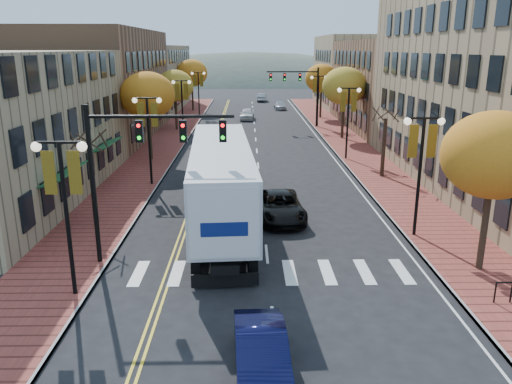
{
  "coord_description": "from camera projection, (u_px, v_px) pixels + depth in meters",
  "views": [
    {
      "loc": [
        -0.88,
        -17.38,
        9.2
      ],
      "look_at": [
        -0.45,
        6.73,
        2.2
      ],
      "focal_mm": 35.0,
      "sensor_mm": 36.0,
      "label": 1
    }
  ],
  "objects": [
    {
      "name": "semi_truck",
      "position": [
        221.0,
        174.0,
        26.98
      ],
      "size": [
        3.98,
        17.96,
        4.45
      ],
      "rotation": [
        0.0,
        0.0,
        0.06
      ],
      "color": "black",
      "rests_on": "ground"
    },
    {
      "name": "lamp_left_b",
      "position": [
        148.0,
        124.0,
        33.31
      ],
      "size": [
        1.96,
        0.36,
        6.05
      ],
      "color": "black",
      "rests_on": "ground"
    },
    {
      "name": "car_far_oncoming",
      "position": [
        262.0,
        97.0,
        88.44
      ],
      "size": [
        1.84,
        4.34,
        1.39
      ],
      "primitive_type": "imported",
      "rotation": [
        0.0,
        0.0,
        3.05
      ],
      "color": "#9D9EA4",
      "rests_on": "ground"
    },
    {
      "name": "sidewalk_right",
      "position": [
        344.0,
        141.0,
        50.61
      ],
      "size": [
        4.0,
        85.0,
        0.15
      ],
      "primitive_type": "cube",
      "color": "brown",
      "rests_on": "ground"
    },
    {
      "name": "sidewalk_left",
      "position": [
        167.0,
        142.0,
        50.3
      ],
      "size": [
        4.0,
        85.0,
        0.15
      ],
      "primitive_type": "cube",
      "color": "brown",
      "rests_on": "ground"
    },
    {
      "name": "tree_left_a",
      "position": [
        93.0,
        185.0,
        26.17
      ],
      "size": [
        0.28,
        0.28,
        4.2
      ],
      "color": "#382619",
      "rests_on": "sidewalk_left"
    },
    {
      "name": "building_right_mid",
      "position": [
        412.0,
        85.0,
        58.52
      ],
      "size": [
        15.0,
        24.0,
        10.0
      ],
      "primitive_type": "cube",
      "color": "brown",
      "rests_on": "ground"
    },
    {
      "name": "lamp_left_a",
      "position": [
        64.0,
        189.0,
        17.94
      ],
      "size": [
        1.96,
        0.36,
        6.05
      ],
      "color": "black",
      "rests_on": "ground"
    },
    {
      "name": "tree_left_b",
      "position": [
        148.0,
        95.0,
        40.64
      ],
      "size": [
        4.48,
        4.48,
        7.21
      ],
      "color": "#382619",
      "rests_on": "sidewalk_left"
    },
    {
      "name": "building_left_far",
      "position": [
        142.0,
        78.0,
        76.23
      ],
      "size": [
        12.0,
        26.0,
        9.5
      ],
      "primitive_type": "cube",
      "color": "#9E8966",
      "rests_on": "ground"
    },
    {
      "name": "black_suv",
      "position": [
        280.0,
        206.0,
        27.64
      ],
      "size": [
        2.79,
        5.47,
        1.48
      ],
      "primitive_type": "imported",
      "rotation": [
        0.0,
        0.0,
        0.06
      ],
      "color": "black",
      "rests_on": "ground"
    },
    {
      "name": "lamp_right_b",
      "position": [
        348.0,
        109.0,
        41.24
      ],
      "size": [
        1.96,
        0.36,
        6.05
      ],
      "color": "black",
      "rests_on": "ground"
    },
    {
      "name": "tree_right_b",
      "position": [
        384.0,
        147.0,
        36.08
      ],
      "size": [
        0.28,
        0.28,
        4.2
      ],
      "color": "#382619",
      "rests_on": "sidewalk_right"
    },
    {
      "name": "traffic_mast_far",
      "position": [
        301.0,
        86.0,
        58.32
      ],
      "size": [
        6.1,
        0.34,
        7.0
      ],
      "color": "black",
      "rests_on": "ground"
    },
    {
      "name": "tree_left_d",
      "position": [
        192.0,
        73.0,
        73.25
      ],
      "size": [
        4.61,
        4.61,
        7.42
      ],
      "color": "#382619",
      "rests_on": "sidewalk_left"
    },
    {
      "name": "tree_right_d",
      "position": [
        322.0,
        78.0,
        65.96
      ],
      "size": [
        4.35,
        4.35,
        7.0
      ],
      "color": "#382619",
      "rests_on": "sidewalk_right"
    },
    {
      "name": "building_right_far",
      "position": [
        368.0,
        72.0,
        79.51
      ],
      "size": [
        15.0,
        20.0,
        11.0
      ],
      "primitive_type": "cube",
      "color": "#9E8966",
      "rests_on": "ground"
    },
    {
      "name": "lamp_right_c",
      "position": [
        318.0,
        91.0,
        58.53
      ],
      "size": [
        1.96,
        0.36,
        6.05
      ],
      "color": "black",
      "rests_on": "ground"
    },
    {
      "name": "lamp_left_c",
      "position": [
        182.0,
        98.0,
        50.59
      ],
      "size": [
        1.96,
        0.36,
        6.05
      ],
      "color": "black",
      "rests_on": "ground"
    },
    {
      "name": "lamp_right_a",
      "position": [
        421.0,
        154.0,
        23.96
      ],
      "size": [
        1.96,
        0.36,
        6.05
      ],
      "color": "black",
      "rests_on": "ground"
    },
    {
      "name": "building_left_mid",
      "position": [
        93.0,
        84.0,
        52.02
      ],
      "size": [
        12.0,
        24.0,
        11.0
      ],
      "primitive_type": "cube",
      "color": "brown",
      "rests_on": "ground"
    },
    {
      "name": "lamp_left_d",
      "position": [
        198.0,
        85.0,
        67.88
      ],
      "size": [
        1.96,
        0.36,
        6.05
      ],
      "color": "black",
      "rests_on": "ground"
    },
    {
      "name": "ground",
      "position": [
        271.0,
        295.0,
        19.27
      ],
      "size": [
        200.0,
        200.0,
        0.0
      ],
      "primitive_type": "plane",
      "color": "black",
      "rests_on": "ground"
    },
    {
      "name": "tree_left_c",
      "position": [
        175.0,
        86.0,
        56.12
      ],
      "size": [
        4.16,
        4.16,
        6.69
      ],
      "color": "#382619",
      "rests_on": "sidewalk_left"
    },
    {
      "name": "tree_right_a",
      "position": [
        494.0,
        155.0,
        19.93
      ],
      "size": [
        4.16,
        4.16,
        6.69
      ],
      "color": "#382619",
      "rests_on": "sidewalk_right"
    },
    {
      "name": "tree_right_c",
      "position": [
        344.0,
        86.0,
        50.55
      ],
      "size": [
        4.48,
        4.48,
        7.21
      ],
      "color": "#382619",
      "rests_on": "sidewalk_right"
    },
    {
      "name": "traffic_mast_near",
      "position": [
        137.0,
        155.0,
        20.68
      ],
      "size": [
        6.1,
        0.35,
        7.0
      ],
      "color": "black",
      "rests_on": "ground"
    },
    {
      "name": "car_far_white",
      "position": [
        247.0,
        114.0,
        65.89
      ],
      "size": [
        2.01,
        4.49,
        1.5
      ],
      "primitive_type": "imported",
      "rotation": [
        0.0,
        0.0,
        -0.06
      ],
      "color": "silver",
      "rests_on": "ground"
    },
    {
      "name": "navy_sedan",
      "position": [
        261.0,
        355.0,
        14.34
      ],
      "size": [
        1.72,
        4.36,
        1.41
      ],
      "primitive_type": "imported",
      "rotation": [
        0.0,
        0.0,
        0.05
      ],
      "color": "black",
      "rests_on": "ground"
    },
    {
      "name": "car_far_silver",
      "position": [
        280.0,
        106.0,
        76.89
      ],
      "size": [
        1.77,
        4.13,
        1.19
      ],
      "primitive_type": "imported",
      "rotation": [
        0.0,
        0.0,
        0.03
      ],
      "color": "#A2A1A9",
      "rests_on": "ground"
    }
  ]
}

